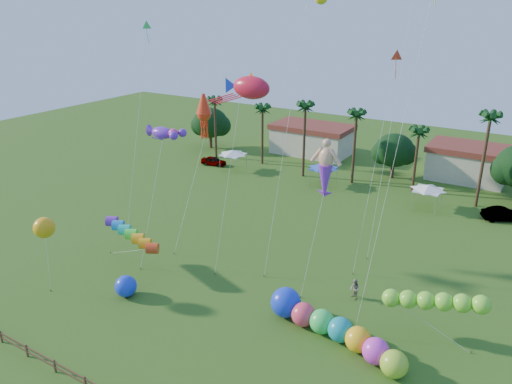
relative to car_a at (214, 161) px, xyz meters
The scene contains 18 objects.
ground 43.53m from the car_a, 56.75° to the right, with size 160.00×160.00×0.00m, color #285116.
tree_line 28.69m from the car_a, 15.48° to the left, with size 69.46×8.91×11.00m.
buildings_row 24.87m from the car_a, 33.22° to the left, with size 35.00×7.00×4.00m.
tent_row 17.98m from the car_a, ahead, with size 31.00×4.00×0.60m.
car_a is the anchor object (origin of this frame).
car_b 40.19m from the car_a, ahead, with size 1.58×4.55×1.50m, color #4C4C54.
spectator_b 39.39m from the car_a, 36.43° to the right, with size 0.87×0.68×1.79m, color gray.
caterpillar_inflatable 43.48m from the car_a, 42.42° to the right, with size 11.74×4.62×2.41m.
blue_ball 36.39m from the car_a, 65.47° to the right, with size 1.85×1.85×1.85m, color #1A3CEF.
rainbow_tube 32.90m from the car_a, 65.62° to the right, with size 8.99×3.20×3.63m.
green_worm 44.19m from the car_a, 36.48° to the right, with size 9.55×2.26×3.71m.
orange_ball_kite 37.12m from the car_a, 75.89° to the right, with size 1.81×1.81×6.74m.
merman_kite 37.18m from the car_a, 38.60° to the right, with size 2.04×3.99×12.67m.
fish_kite 33.13m from the car_a, 46.40° to the right, with size 5.64×6.65×17.44m.
squid_kite 29.07m from the car_a, 54.93° to the right, with size 2.36×4.83×15.46m.
lobster_kite 29.77m from the car_a, 63.00° to the right, with size 4.59×6.49×12.78m.
delta_kite_red 39.79m from the car_a, 28.05° to the right, with size 1.75×3.52×19.71m.
delta_kite_green 27.51m from the car_a, 73.21° to the right, with size 1.23×5.06×21.54m.
Camera 1 is at (19.68, -21.89, 23.35)m, focal length 35.00 mm.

